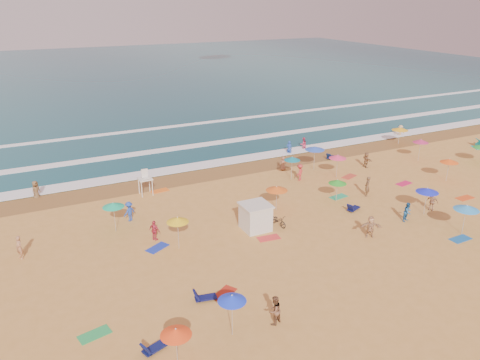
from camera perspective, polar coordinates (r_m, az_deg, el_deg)
name	(u,v)px	position (r m, az deg, el deg)	size (l,w,h in m)	color
ground	(298,215)	(39.52, 7.07, -4.30)	(220.00, 220.00, 0.00)	gold
ocean	(103,76)	(116.58, -16.38, 12.12)	(220.00, 140.00, 0.18)	#0C4756
wet_sand	(234,169)	(49.58, -0.76, 1.30)	(220.00, 220.00, 0.00)	olive
surf_foam	(203,146)	(57.23, -4.56, 4.10)	(200.00, 18.70, 0.05)	white
cabana	(256,217)	(36.60, 1.91, -4.58)	(2.00, 2.00, 2.00)	silver
cabana_roof	(256,205)	(36.15, 1.93, -3.07)	(2.20, 2.20, 0.12)	silver
bicycle	(278,220)	(37.45, 4.69, -4.94)	(0.61, 1.74, 0.92)	black
lifeguard_stand	(145,184)	(43.78, -11.45, -0.46)	(1.20, 1.20, 2.10)	white
beach_umbrellas	(345,182)	(41.41, 12.73, -0.22)	(44.86, 28.35, 0.82)	green
loungers	(428,211)	(42.63, 21.90, -3.54)	(49.28, 24.09, 0.34)	#0F124B
towels	(305,221)	(38.64, 7.93, -4.94)	(35.37, 20.13, 0.03)	#B12616
beachgoers	(279,190)	(42.32, 4.76, -1.24)	(54.99, 27.30, 2.14)	#DCAC73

